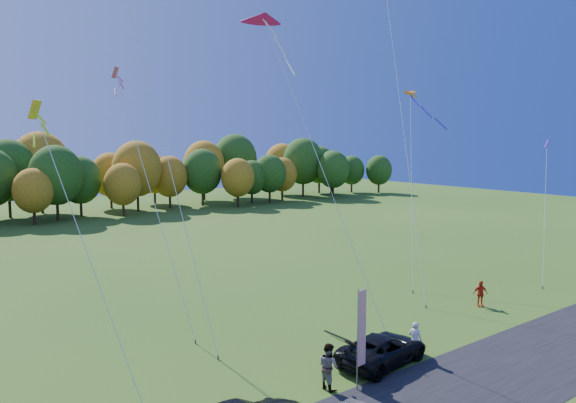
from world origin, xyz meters
TOP-DOWN VIEW (x-y plane):
  - ground at (0.00, 0.00)m, footprint 160.00×160.00m
  - asphalt_strip at (0.00, -4.00)m, footprint 90.00×6.00m
  - tree_line at (0.00, 55.00)m, footprint 116.00×12.00m
  - black_suv at (0.84, 0.01)m, footprint 5.13×2.83m
  - person_tailgate_a at (2.52, -0.49)m, footprint 0.62×0.75m
  - person_tailgate_b at (-2.85, -0.41)m, footprint 0.75×0.95m
  - person_east at (12.04, 2.33)m, footprint 1.01×0.79m
  - feather_flag at (-1.75, -1.15)m, footprint 0.56×0.14m
  - kite_delta_blue at (-5.79, 9.88)m, footprint 3.19×10.45m
  - kite_parafoil_orange at (12.49, 9.81)m, footprint 8.44×11.96m
  - kite_delta_red at (2.27, 6.50)m, footprint 2.55×10.66m
  - kite_parafoil_rainbow at (14.19, 9.69)m, footprint 7.65×6.36m
  - kite_diamond_yellow at (-10.89, 4.42)m, footprint 2.60×6.44m
  - kite_diamond_pink at (-5.03, 11.65)m, footprint 1.12×8.78m
  - kite_diamond_blue_low at (21.11, 3.28)m, footprint 5.05×3.15m

SIDE VIEW (x-z plane):
  - ground at x=0.00m, z-range 0.00..0.00m
  - tree_line at x=0.00m, z-range -5.00..5.00m
  - asphalt_strip at x=0.00m, z-range 0.00..0.01m
  - black_suv at x=0.84m, z-range 0.00..1.36m
  - person_east at x=12.04m, z-range 0.00..1.60m
  - person_tailgate_a at x=2.52m, z-range 0.00..1.76m
  - person_tailgate_b at x=-2.85m, z-range 0.00..1.94m
  - feather_flag at x=-1.75m, z-range 0.48..4.73m
  - kite_diamond_blue_low at x=21.11m, z-range -0.23..10.21m
  - kite_diamond_yellow at x=-10.89m, z-range -0.24..11.96m
  - kite_parafoil_rainbow at x=14.19m, z-range -0.13..14.10m
  - kite_diamond_pink at x=-5.03m, z-range -0.07..14.64m
  - kite_delta_red at x=2.27m, z-range 0.31..19.01m
  - kite_delta_blue at x=-5.79m, z-range -0.03..25.98m
  - kite_parafoil_orange at x=12.49m, z-range -0.20..29.09m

